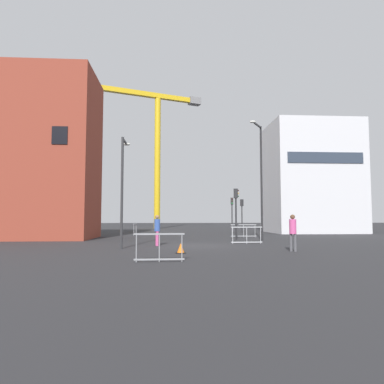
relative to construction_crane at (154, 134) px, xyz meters
name	(u,v)px	position (x,y,z in m)	size (l,w,h in m)	color
ground	(198,246)	(4.15, -30.48, -14.06)	(160.00, 160.00, 0.00)	#28282B
brick_building	(36,155)	(-8.12, -23.26, -7.49)	(9.17, 6.07, 13.14)	brown
office_block	(310,178)	(18.03, -13.72, -8.09)	(9.25, 7.86, 11.93)	silver
construction_crane	(154,134)	(0.00, 0.00, 0.00)	(18.81, 7.46, 20.47)	gold
streetlamp_tall	(260,173)	(9.00, -26.60, -9.16)	(1.26, 1.77, 8.36)	#232326
streetlamp_short	(123,182)	(-0.10, -32.00, -10.44)	(0.44, 1.49, 6.06)	#2D2D30
traffic_light_island	(236,205)	(7.35, -25.80, -11.50)	(0.37, 0.25, 3.79)	#232326
traffic_light_corner	(232,209)	(8.63, -17.01, -11.61)	(0.27, 0.38, 3.62)	#2D2D30
traffic_light_crosswalk	(242,210)	(9.92, -15.58, -11.66)	(0.37, 0.37, 3.53)	#2D2D30
pedestrian_walking	(293,230)	(8.56, -34.25, -12.99)	(0.34, 0.34, 1.82)	#4C4C51
pedestrian_waiting	(157,228)	(1.74, -30.43, -13.00)	(0.34, 0.34, 1.81)	#D14C8C
safety_barrier_right_run	(159,247)	(2.11, -37.84, -13.50)	(1.91, 0.15, 1.08)	gray
safety_barrier_rear	(135,229)	(-0.73, -18.61, -13.50)	(0.15, 2.00, 1.08)	gray
safety_barrier_front	(247,235)	(7.38, -29.19, -13.50)	(2.03, 0.19, 1.08)	#B2B5BA
safety_barrier_mid_span	(244,231)	(8.65, -22.25, -13.50)	(2.15, 0.12, 1.08)	#9EA0A5
traffic_cone_striped	(181,249)	(3.01, -34.69, -13.84)	(0.47, 0.47, 0.47)	black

